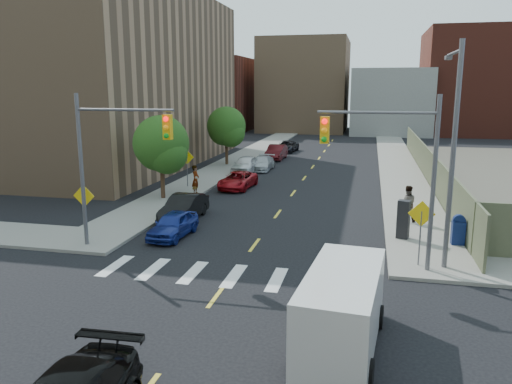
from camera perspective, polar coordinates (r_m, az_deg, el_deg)
The scene contains 29 objects.
ground at distance 16.35m, azimuth -6.70°, elevation -14.50°, with size 160.00×160.00×0.00m, color black.
sidewalk_nw at distance 57.18m, azimuth -0.18°, elevation 4.68°, with size 3.50×73.00×0.15m, color gray.
sidewalk_ne at distance 55.80m, azimuth 15.56°, elevation 4.07°, with size 3.50×73.00×0.15m, color gray.
fence_north at distance 42.44m, azimuth 18.91°, elevation 3.12°, with size 0.12×44.00×2.50m, color brown.
building_nw at distance 51.45m, azimuth -19.30°, elevation 12.08°, with size 22.00×30.00×16.00m, color #8C6B4C.
bg_bldg_west at distance 88.03m, azimuth -5.14°, elevation 11.03°, with size 14.00×18.00×12.00m, color #592319.
bg_bldg_midwest at distance 86.48m, azimuth 5.64°, elevation 12.00°, with size 14.00×16.00×15.00m, color #8C6B4C.
bg_bldg_center at distance 83.85m, azimuth 15.10°, elevation 9.95°, with size 12.00×16.00×10.00m, color gray.
bg_bldg_east at distance 87.43m, azimuth 24.54°, elevation 11.33°, with size 18.00×18.00×16.00m, color #592319.
signal_nw at distance 22.80m, azimuth -16.22°, elevation 4.56°, with size 4.59×0.30×7.00m.
signal_ne at distance 19.98m, azimuth 15.48°, elevation 3.63°, with size 4.59×0.30×7.00m.
streetlight_ne at distance 21.01m, azimuth 21.55°, elevation 5.52°, with size 0.25×3.70×9.00m.
warn_sign_nw at distance 24.56m, azimuth -19.03°, elevation -1.12°, with size 1.06×0.06×2.83m.
warn_sign_ne at distance 21.05m, azimuth 18.35°, elevation -3.18°, with size 1.06×0.06×2.83m.
warn_sign_midwest at distance 36.51m, azimuth -7.90°, elevation 3.50°, with size 1.06×0.06×2.83m.
tree_west_near at distance 32.76m, azimuth -10.75°, elevation 5.07°, with size 3.66×3.64×5.52m.
tree_west_far at distance 46.83m, azimuth -3.39°, elevation 7.25°, with size 3.66×3.64×5.52m.
parked_car_blue at distance 24.90m, azimuth -9.44°, elevation -3.70°, with size 1.48×3.68×1.25m, color navy.
parked_car_black at distance 27.95m, azimuth -8.24°, elevation -1.78°, with size 1.49×4.27×1.41m, color black.
parked_car_red at distance 36.32m, azimuth -2.11°, elevation 1.35°, with size 2.02×4.37×1.21m, color maroon.
parked_car_silver at distance 44.48m, azimuth 0.72°, elevation 3.31°, with size 1.72×4.23×1.23m, color #A9ADB1.
parked_car_white at distance 42.90m, azimuth -1.17°, elevation 3.16°, with size 1.75×4.34×1.48m, color silver.
parked_car_maroon at distance 51.11m, azimuth 2.34°, elevation 4.57°, with size 1.58×4.52×1.49m, color #450D11.
parked_car_grey at distance 57.28m, azimuth 3.49°, elevation 5.23°, with size 2.08×4.51×1.25m, color black.
cargo_van at distance 14.63m, azimuth 9.89°, elevation -12.73°, with size 2.44×5.12×2.28m.
mailbox at distance 24.75m, azimuth 22.11°, elevation -4.04°, with size 0.59×0.46×1.40m.
payphone at distance 24.83m, azimuth 16.49°, elevation -3.01°, with size 0.55×0.45×1.85m, color black.
pedestrian_west at distance 33.90m, azimuth -6.91°, elevation 1.40°, with size 0.71×0.47×1.96m, color gray.
pedestrian_east at distance 27.92m, azimuth 16.90°, elevation -1.28°, with size 0.96×0.74×1.97m, color gray.
Camera 1 is at (5.03, -13.77, 7.25)m, focal length 35.00 mm.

